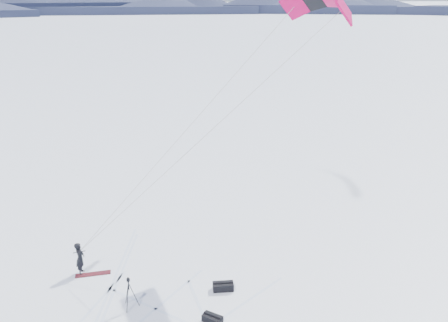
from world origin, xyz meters
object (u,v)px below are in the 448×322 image
object	(u,v)px
gear_bag_a	(223,286)
gear_bag_b	(212,319)
snowboard	(93,274)
tripod	(129,289)
snowkiter	(82,273)

from	to	relation	value
gear_bag_a	gear_bag_b	size ratio (longest dim) A/B	1.16
snowboard	gear_bag_b	distance (m)	6.43
snowboard	tripod	distance (m)	3.27
tripod	gear_bag_b	size ratio (longest dim) A/B	1.69
tripod	gear_bag_b	world-z (taller)	tripod
snowkiter	tripod	distance (m)	3.74
tripod	gear_bag_b	distance (m)	3.61
gear_bag_b	gear_bag_a	bearing A→B (deg)	106.39
gear_bag_a	tripod	bearing A→B (deg)	-169.13
gear_bag_b	snowkiter	bearing A→B (deg)	-179.64
tripod	gear_bag_a	bearing A→B (deg)	0.71
snowboard	tripod	size ratio (longest dim) A/B	1.13
snowboard	snowkiter	bearing A→B (deg)	155.96
gear_bag_a	gear_bag_b	xyz separation A→B (m)	(-0.96, -1.82, -0.02)
snowkiter	gear_bag_a	world-z (taller)	snowkiter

